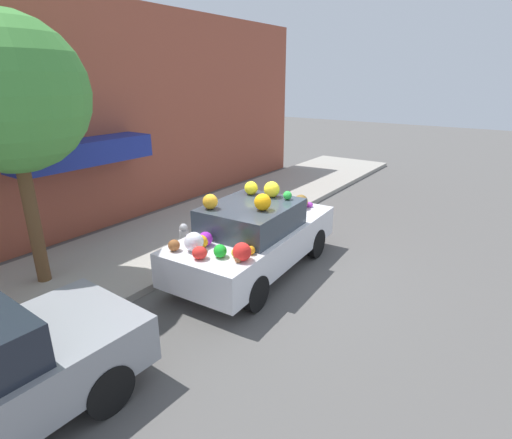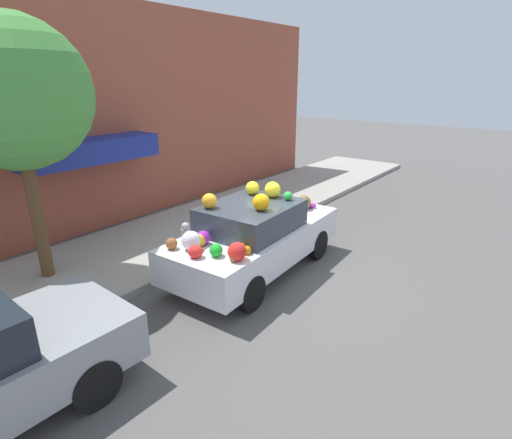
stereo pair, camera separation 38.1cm
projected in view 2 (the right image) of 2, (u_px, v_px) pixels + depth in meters
ground_plane at (256, 270)px, 8.42m from camera, size 60.00×60.00×0.00m
sidewalk_curb at (171, 237)px, 9.96m from camera, size 24.00×3.20×0.14m
building_facade at (104, 119)px, 10.29m from camera, size 18.00×1.20×5.72m
street_tree at (13, 95)px, 6.77m from camera, size 2.62×2.62×4.74m
fire_hydrant at (186, 237)px, 8.84m from camera, size 0.20×0.20×0.70m
art_car at (254, 236)px, 8.11m from camera, size 4.25×1.96×1.83m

